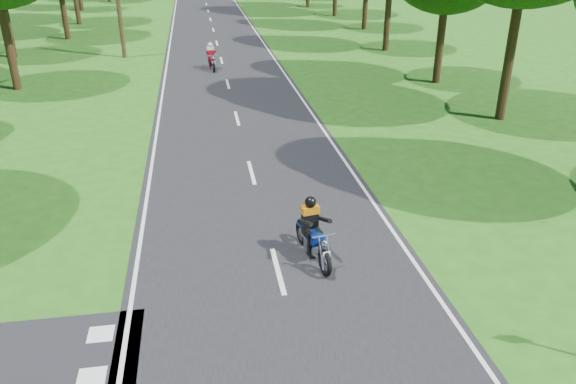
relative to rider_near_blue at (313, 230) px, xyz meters
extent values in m
plane|color=#215212|center=(-0.92, -2.43, -0.80)|extent=(160.00, 160.00, 0.00)
cube|color=black|center=(-0.92, 47.57, -0.79)|extent=(7.00, 140.00, 0.02)
cube|color=silver|center=(-0.92, -0.43, -0.78)|extent=(0.12, 2.00, 0.01)
cube|color=silver|center=(-0.92, 5.57, -0.78)|extent=(0.12, 2.00, 0.01)
cube|color=silver|center=(-0.92, 11.57, -0.78)|extent=(0.12, 2.00, 0.01)
cube|color=silver|center=(-0.92, 17.57, -0.78)|extent=(0.12, 2.00, 0.01)
cube|color=silver|center=(-0.92, 23.57, -0.78)|extent=(0.12, 2.00, 0.01)
cube|color=silver|center=(-0.92, 29.57, -0.78)|extent=(0.12, 2.00, 0.01)
cube|color=silver|center=(-0.92, 35.57, -0.78)|extent=(0.12, 2.00, 0.01)
cube|color=silver|center=(-0.92, 41.57, -0.78)|extent=(0.12, 2.00, 0.01)
cube|color=silver|center=(-0.92, 47.57, -0.78)|extent=(0.12, 2.00, 0.01)
cube|color=silver|center=(-0.92, 53.57, -0.78)|extent=(0.12, 2.00, 0.01)
cube|color=silver|center=(-4.22, 47.57, -0.78)|extent=(0.10, 140.00, 0.01)
cube|color=silver|center=(2.38, 47.57, -0.78)|extent=(0.10, 140.00, 0.01)
cube|color=silver|center=(-4.72, -3.33, -0.78)|extent=(0.50, 0.50, 0.01)
cube|color=silver|center=(-4.72, -2.13, -0.78)|extent=(0.50, 0.50, 0.01)
cylinder|color=black|center=(-11.50, 18.32, 1.16)|extent=(0.40, 0.40, 3.91)
cylinder|color=black|center=(-13.86, 26.75, 1.09)|extent=(0.40, 0.40, 3.79)
cylinder|color=black|center=(-11.75, 33.16, 1.36)|extent=(0.40, 0.40, 4.32)
cylinder|color=black|center=(10.14, 9.77, 1.48)|extent=(0.40, 0.40, 4.56)
cylinder|color=black|center=(10.00, 16.26, 0.95)|extent=(0.40, 0.40, 3.49)
cylinder|color=black|center=(10.14, 25.14, 1.04)|extent=(0.40, 0.40, 3.69)
cylinder|color=black|center=(11.25, 33.98, 1.07)|extent=(0.40, 0.40, 3.74)
camera|label=1|loc=(-2.49, -11.50, 6.46)|focal=35.00mm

